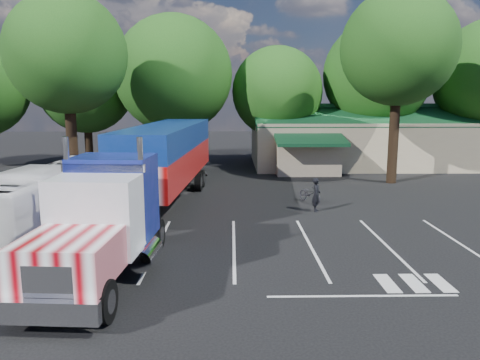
{
  "coord_description": "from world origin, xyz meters",
  "views": [
    {
      "loc": [
        -0.09,
        -24.66,
        6.13
      ],
      "look_at": [
        0.34,
        -1.43,
        2.0
      ],
      "focal_mm": 35.0,
      "sensor_mm": 36.0,
      "label": 1
    }
  ],
  "objects_px": {
    "bicycle": "(310,194)",
    "silver_sedan": "(338,162)",
    "semi_truck": "(156,165)",
    "tour_bus": "(52,198)",
    "woman": "(316,195)"
  },
  "relations": [
    {
      "from": "bicycle",
      "to": "silver_sedan",
      "type": "xyz_separation_m",
      "value": [
        4.29,
        11.82,
        0.21
      ]
    },
    {
      "from": "semi_truck",
      "to": "tour_bus",
      "type": "distance_m",
      "value": 5.18
    },
    {
      "from": "bicycle",
      "to": "silver_sedan",
      "type": "bearing_deg",
      "value": 42.36
    },
    {
      "from": "semi_truck",
      "to": "tour_bus",
      "type": "height_order",
      "value": "semi_truck"
    },
    {
      "from": "semi_truck",
      "to": "bicycle",
      "type": "bearing_deg",
      "value": 24.96
    },
    {
      "from": "semi_truck",
      "to": "bicycle",
      "type": "xyz_separation_m",
      "value": [
        8.45,
        3.21,
        -2.2
      ]
    },
    {
      "from": "woman",
      "to": "semi_truck",
      "type": "bearing_deg",
      "value": 110.78
    },
    {
      "from": "woman",
      "to": "tour_bus",
      "type": "distance_m",
      "value": 13.33
    },
    {
      "from": "silver_sedan",
      "to": "woman",
      "type": "bearing_deg",
      "value": 166.98
    },
    {
      "from": "woman",
      "to": "bicycle",
      "type": "height_order",
      "value": "woman"
    },
    {
      "from": "semi_truck",
      "to": "silver_sedan",
      "type": "bearing_deg",
      "value": 53.85
    },
    {
      "from": "woman",
      "to": "silver_sedan",
      "type": "distance_m",
      "value": 14.65
    },
    {
      "from": "woman",
      "to": "silver_sedan",
      "type": "xyz_separation_m",
      "value": [
        4.32,
        14.0,
        -0.19
      ]
    },
    {
      "from": "silver_sedan",
      "to": "tour_bus",
      "type": "bearing_deg",
      "value": 139.55
    },
    {
      "from": "woman",
      "to": "bicycle",
      "type": "xyz_separation_m",
      "value": [
        0.03,
        2.18,
        -0.41
      ]
    }
  ]
}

